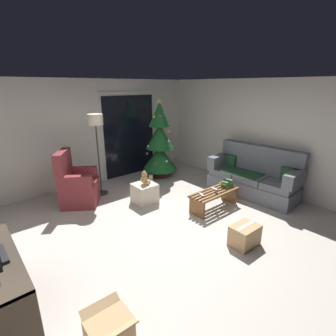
{
  "coord_description": "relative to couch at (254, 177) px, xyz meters",
  "views": [
    {
      "loc": [
        -2.55,
        -2.76,
        2.35
      ],
      "look_at": [
        0.4,
        0.7,
        0.85
      ],
      "focal_mm": 26.97,
      "sensor_mm": 36.0,
      "label": 1
    }
  ],
  "objects": [
    {
      "name": "coffee_table",
      "position": [
        -1.21,
        0.12,
        -0.16
      ],
      "size": [
        1.1,
        0.4,
        0.36
      ],
      "color": "brown",
      "rests_on": "ground"
    },
    {
      "name": "remote_white",
      "position": [
        -1.13,
        0.18,
        -0.03
      ],
      "size": [
        0.06,
        0.16,
        0.02
      ],
      "primitive_type": "cube",
      "rotation": [
        0.0,
        0.0,
        6.18
      ],
      "color": "silver",
      "rests_on": "coffee_table"
    },
    {
      "name": "cardboard_box_open_near_shelf",
      "position": [
        -4.14,
        -1.06,
        -0.25
      ],
      "size": [
        0.42,
        0.46,
        0.34
      ],
      "color": "tan",
      "rests_on": "ground"
    },
    {
      "name": "ottoman",
      "position": [
        -2.11,
        1.22,
        -0.19
      ],
      "size": [
        0.44,
        0.44,
        0.41
      ],
      "primitive_type": "cube",
      "color": "beige",
      "rests_on": "ground"
    },
    {
      "name": "wall_back",
      "position": [
        -2.32,
        3.06,
        0.85
      ],
      "size": [
        5.72,
        0.12,
        2.5
      ],
      "primitive_type": "cube",
      "color": "silver",
      "rests_on": "ground"
    },
    {
      "name": "patio_door_glass",
      "position": [
        -1.32,
        2.97,
        0.65
      ],
      "size": [
        1.5,
        0.02,
        2.1
      ],
      "primitive_type": "cube",
      "color": "black",
      "rests_on": "ground"
    },
    {
      "name": "wall_right",
      "position": [
        0.54,
        -0.0,
        0.85
      ],
      "size": [
        0.12,
        6.0,
        2.5
      ],
      "primitive_type": "cube",
      "color": "silver",
      "rests_on": "ground"
    },
    {
      "name": "patio_door_frame",
      "position": [
        -1.32,
        2.99,
        0.7
      ],
      "size": [
        1.6,
        0.02,
        2.2
      ],
      "primitive_type": "cube",
      "color": "silver",
      "rests_on": "ground"
    },
    {
      "name": "teddy_bear_honey",
      "position": [
        -2.1,
        1.21,
        0.13
      ],
      "size": [
        0.21,
        0.22,
        0.29
      ],
      "color": "tan",
      "rests_on": "ottoman"
    },
    {
      "name": "media_shelf",
      "position": [
        -4.85,
        -0.09,
        -0.06
      ],
      "size": [
        0.4,
        1.4,
        0.71
      ],
      "color": "#382D23",
      "rests_on": "ground"
    },
    {
      "name": "armchair",
      "position": [
        -3.19,
        2.06,
        0.0
      ],
      "size": [
        0.95,
        0.95,
        1.13
      ],
      "color": "maroon",
      "rests_on": "ground"
    },
    {
      "name": "ground_plane",
      "position": [
        -2.32,
        -0.0,
        -0.4
      ],
      "size": [
        7.0,
        7.0,
        0.0
      ],
      "primitive_type": "plane",
      "color": "#BCB2A8"
    },
    {
      "name": "cardboard_box_taped_mid_floor",
      "position": [
        -1.81,
        -0.98,
        -0.24
      ],
      "size": [
        0.44,
        0.33,
        0.33
      ],
      "color": "tan",
      "rests_on": "ground"
    },
    {
      "name": "book_stack",
      "position": [
        -0.81,
        0.12,
        0.02
      ],
      "size": [
        0.26,
        0.21,
        0.12
      ],
      "color": "#337042",
      "rests_on": "coffee_table"
    },
    {
      "name": "christmas_tree",
      "position": [
        -0.89,
        2.24,
        0.5
      ],
      "size": [
        0.9,
        0.9,
        2.05
      ],
      "color": "#4C1E19",
      "rests_on": "ground"
    },
    {
      "name": "teddy_bear_cream_by_tree",
      "position": [
        -1.47,
        1.88,
        -0.28
      ],
      "size": [
        0.22,
        0.21,
        0.29
      ],
      "color": "beige",
      "rests_on": "ground"
    },
    {
      "name": "remote_silver",
      "position": [
        -1.55,
        0.16,
        -0.03
      ],
      "size": [
        0.09,
        0.16,
        0.02
      ],
      "primitive_type": "cube",
      "rotation": [
        0.0,
        0.0,
        5.94
      ],
      "color": "#ADADB2",
      "rests_on": "coffee_table"
    },
    {
      "name": "cell_phone",
      "position": [
        -0.82,
        0.13,
        0.09
      ],
      "size": [
        0.09,
        0.15,
        0.01
      ],
      "primitive_type": "cube",
      "rotation": [
        0.0,
        0.0,
        0.18
      ],
      "color": "black",
      "rests_on": "book_stack"
    },
    {
      "name": "remote_black",
      "position": [
        -1.24,
        0.05,
        -0.03
      ],
      "size": [
        0.14,
        0.14,
        0.02
      ],
      "primitive_type": "cube",
      "rotation": [
        0.0,
        0.0,
        5.52
      ],
      "color": "black",
      "rests_on": "coffee_table"
    },
    {
      "name": "couch",
      "position": [
        0.0,
        0.0,
        0.0
      ],
      "size": [
        0.91,
        1.99,
        1.08
      ],
      "color": "slate",
      "rests_on": "ground"
    },
    {
      "name": "floor_lamp",
      "position": [
        -2.6,
        2.23,
        1.11
      ],
      "size": [
        0.32,
        0.32,
        1.78
      ],
      "color": "#2D2D30",
      "rests_on": "ground"
    }
  ]
}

